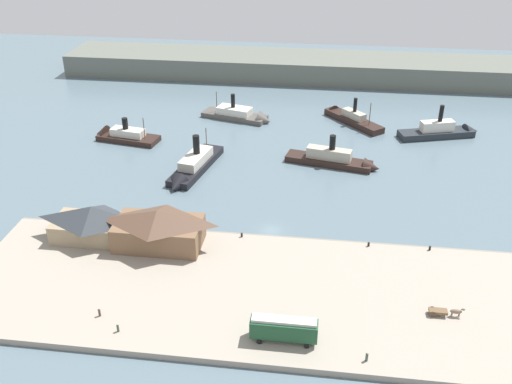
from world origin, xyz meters
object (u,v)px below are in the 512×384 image
at_px(mooring_post_west, 369,244).
at_px(ferry_departing_north, 243,116).
at_px(ferry_outer_harbor, 348,117).
at_px(ferry_shed_customs_shed, 93,222).
at_px(street_tram, 284,328).
at_px(pedestrian_near_west_shed, 99,312).
at_px(ferry_shed_central_terminal, 158,228).
at_px(horse_cart, 445,311).
at_px(mooring_post_center_west, 242,235).
at_px(ferry_moored_west, 338,160).
at_px(mooring_post_east, 430,248).
at_px(pedestrian_by_tram, 367,357).
at_px(ferry_near_quay, 444,131).
at_px(pedestrian_near_cart, 118,328).
at_px(ferry_moored_east, 120,136).
at_px(ferry_approaching_west, 192,168).

height_order(mooring_post_west, ferry_departing_north, ferry_departing_north).
bearing_deg(ferry_outer_harbor, ferry_shed_customs_shed, -125.27).
xyz_separation_m(street_tram, pedestrian_near_west_shed, (-31.86, 1.75, -1.84)).
relative_size(ferry_shed_customs_shed, ferry_shed_central_terminal, 0.95).
distance_m(horse_cart, mooring_post_center_west, 43.06).
bearing_deg(ferry_moored_west, mooring_post_center_west, -117.06).
height_order(mooring_post_east, mooring_post_west, same).
distance_m(pedestrian_by_tram, ferry_near_quay, 98.64).
distance_m(pedestrian_near_cart, mooring_post_center_west, 34.76).
xyz_separation_m(ferry_shed_central_terminal, ferry_moored_east, (-26.95, 53.17, -4.00)).
bearing_deg(ferry_departing_north, ferry_outer_harbor, 5.08).
xyz_separation_m(ferry_moored_west, ferry_outer_harbor, (2.94, 32.17, -0.19)).
distance_m(street_tram, pedestrian_near_west_shed, 31.96).
bearing_deg(ferry_near_quay, ferry_shed_customs_shed, -140.46).
height_order(mooring_post_east, ferry_moored_west, ferry_moored_west).
distance_m(street_tram, mooring_post_east, 40.05).
bearing_deg(street_tram, mooring_post_west, 63.03).
distance_m(ferry_shed_central_terminal, pedestrian_near_cart, 26.13).
relative_size(ferry_shed_customs_shed, ferry_moored_west, 0.66).
bearing_deg(ferry_moored_west, ferry_shed_customs_shed, -139.39).
height_order(ferry_near_quay, ferry_departing_north, ferry_near_quay).
xyz_separation_m(horse_cart, ferry_moored_east, (-81.48, 68.03, -0.86)).
height_order(ferry_outer_harbor, ferry_departing_north, ferry_outer_harbor).
distance_m(mooring_post_center_west, mooring_post_west, 26.25).
relative_size(street_tram, ferry_outer_harbor, 0.52).
height_order(mooring_post_west, ferry_moored_east, ferry_moored_east).
bearing_deg(ferry_near_quay, mooring_post_west, -111.31).
relative_size(horse_cart, mooring_post_east, 6.61).
bearing_deg(mooring_post_center_west, ferry_moored_east, 131.87).
bearing_deg(horse_cart, ferry_approaching_west, 138.49).
distance_m(ferry_shed_central_terminal, mooring_post_west, 42.95).
bearing_deg(pedestrian_near_cart, mooring_post_east, 29.59).
bearing_deg(ferry_approaching_west, ferry_moored_east, 144.02).
height_order(mooring_post_center_west, ferry_moored_west, ferry_moored_west).
bearing_deg(mooring_post_east, ferry_shed_central_terminal, -174.74).
distance_m(pedestrian_near_west_shed, mooring_post_center_west, 34.33).
xyz_separation_m(mooring_post_center_west, ferry_departing_north, (-10.17, 68.30, -0.30)).
bearing_deg(ferry_moored_west, mooring_post_east, -64.59).
height_order(horse_cart, ferry_moored_west, ferry_moored_west).
relative_size(mooring_post_west, ferry_moored_east, 0.04).
bearing_deg(ferry_approaching_west, ferry_departing_north, 79.19).
bearing_deg(ferry_shed_customs_shed, mooring_post_west, 4.06).
xyz_separation_m(street_tram, ferry_departing_north, (-21.55, 97.60, -2.45)).
height_order(pedestrian_by_tram, ferry_approaching_west, ferry_approaching_west).
xyz_separation_m(pedestrian_near_cart, ferry_outer_harbor, (38.94, 102.08, -0.56)).
bearing_deg(ferry_shed_customs_shed, street_tram, -31.13).
bearing_deg(street_tram, pedestrian_near_cart, -176.79).
bearing_deg(pedestrian_near_cart, pedestrian_near_west_shed, 143.47).
bearing_deg(mooring_post_west, ferry_shed_customs_shed, -175.94).
xyz_separation_m(pedestrian_near_cart, ferry_departing_north, (5.87, 99.14, -0.59)).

